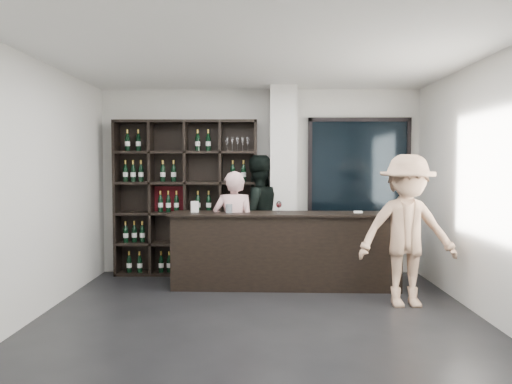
{
  "coord_description": "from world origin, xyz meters",
  "views": [
    {
      "loc": [
        0.02,
        -5.15,
        1.71
      ],
      "look_at": [
        -0.05,
        1.1,
        1.37
      ],
      "focal_mm": 35.0,
      "sensor_mm": 36.0,
      "label": 1
    }
  ],
  "objects_px": {
    "taster_pink": "(234,229)",
    "tasting_counter": "(285,250)",
    "taster_black": "(257,216)",
    "customer": "(407,231)",
    "wine_shelf": "(186,198)"
  },
  "relations": [
    {
      "from": "tasting_counter",
      "to": "taster_pink",
      "type": "height_order",
      "value": "taster_pink"
    },
    {
      "from": "taster_pink",
      "to": "wine_shelf",
      "type": "bearing_deg",
      "value": -43.11
    },
    {
      "from": "tasting_counter",
      "to": "taster_black",
      "type": "relative_size",
      "value": 1.71
    },
    {
      "from": "taster_pink",
      "to": "tasting_counter",
      "type": "bearing_deg",
      "value": 171.49
    },
    {
      "from": "wine_shelf",
      "to": "taster_pink",
      "type": "height_order",
      "value": "wine_shelf"
    },
    {
      "from": "taster_black",
      "to": "tasting_counter",
      "type": "bearing_deg",
      "value": 97.23
    },
    {
      "from": "customer",
      "to": "taster_pink",
      "type": "bearing_deg",
      "value": 152.8
    },
    {
      "from": "taster_black",
      "to": "customer",
      "type": "distance_m",
      "value": 2.4
    },
    {
      "from": "taster_pink",
      "to": "customer",
      "type": "distance_m",
      "value": 2.37
    },
    {
      "from": "wine_shelf",
      "to": "customer",
      "type": "distance_m",
      "value": 3.41
    },
    {
      "from": "taster_black",
      "to": "customer",
      "type": "bearing_deg",
      "value": 115.37
    },
    {
      "from": "wine_shelf",
      "to": "taster_pink",
      "type": "bearing_deg",
      "value": -42.51
    },
    {
      "from": "taster_pink",
      "to": "customer",
      "type": "height_order",
      "value": "customer"
    },
    {
      "from": "tasting_counter",
      "to": "taster_pink",
      "type": "xyz_separation_m",
      "value": [
        -0.72,
        0.1,
        0.29
      ]
    },
    {
      "from": "taster_black",
      "to": "wine_shelf",
      "type": "bearing_deg",
      "value": -32.99
    }
  ]
}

